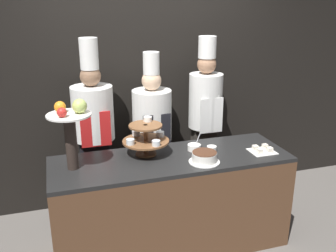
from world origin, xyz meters
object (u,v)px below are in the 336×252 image
fruit_pedestal (71,126)px  serving_bowl_far (194,147)px  chef_center_left (152,130)px  tiered_stand (146,137)px  cup_white (212,149)px  chef_left (94,129)px  chef_center_right (205,115)px  cake_round (204,157)px  cake_square_tray (262,150)px

fruit_pedestal → serving_bowl_far: bearing=3.6°
fruit_pedestal → chef_center_left: 1.05m
tiered_stand → chef_center_left: 0.55m
cup_white → chef_center_left: (-0.38, 0.61, 0.01)m
chef_left → chef_center_right: 1.14m
chef_left → chef_center_left: size_ratio=1.09×
serving_bowl_far → chef_center_left: 0.59m
chef_left → chef_center_right: bearing=-0.0°
tiered_stand → cake_round: bearing=-36.3°
cup_white → chef_left: size_ratio=0.05×
fruit_pedestal → chef_center_right: bearing=23.7°
cake_square_tray → serving_bowl_far: size_ratio=1.39×
cake_square_tray → chef_center_right: 0.79m
cake_square_tray → chef_center_right: bearing=107.5°
fruit_pedestal → chef_center_left: size_ratio=0.34×
cake_square_tray → chef_center_left: bearing=136.9°
tiered_stand → chef_center_right: bearing=33.4°
tiered_stand → cake_round: 0.53m
tiered_stand → chef_center_right: (0.75, 0.50, -0.01)m
tiered_stand → cake_square_tray: 1.03m
chef_center_left → serving_bowl_far: bearing=-65.7°
tiered_stand → serving_bowl_far: tiered_stand is taller
cake_square_tray → serving_bowl_far: (-0.56, 0.21, 0.01)m
cake_square_tray → serving_bowl_far: 0.60m
serving_bowl_far → chef_center_left: size_ratio=0.09×
fruit_pedestal → serving_bowl_far: 1.10m
tiered_stand → chef_left: (-0.38, 0.50, -0.05)m
tiered_stand → serving_bowl_far: 0.45m
fruit_pedestal → chef_center_right: (1.37, 0.60, -0.22)m
cake_round → serving_bowl_far: (0.01, 0.27, -0.02)m
serving_bowl_far → chef_left: size_ratio=0.09×
chef_left → cake_round: bearing=-45.1°
fruit_pedestal → cake_round: (1.03, -0.20, -0.31)m
cake_square_tray → chef_left: chef_left is taller
tiered_stand → chef_left: chef_left is taller
chef_center_left → tiered_stand: bearing=-110.8°
chef_center_right → fruit_pedestal: bearing=-156.3°
cake_round → cup_white: cake_round is taller
chef_center_left → cup_white: bearing=-58.6°
fruit_pedestal → cup_white: bearing=-0.7°
fruit_pedestal → cup_white: size_ratio=6.63×
serving_bowl_far → chef_center_right: chef_center_right is taller
fruit_pedestal → serving_bowl_far: size_ratio=3.63×
chef_center_right → cake_square_tray: bearing=-72.5°
cake_round → cup_white: size_ratio=3.02×
serving_bowl_far → cup_white: bearing=-30.8°
cake_round → chef_center_right: chef_center_right is taller
cake_square_tray → fruit_pedestal: bearing=174.7°
cup_white → chef_left: bearing=147.1°
cake_round → cup_white: bearing=51.9°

